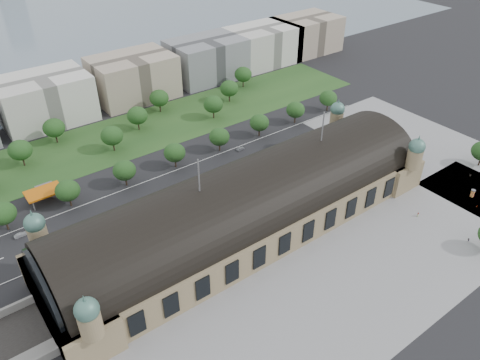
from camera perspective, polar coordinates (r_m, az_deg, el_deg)
ground at (r=175.83m, az=0.98°, el=-5.84°), size 900.00×900.00×0.00m
station at (r=169.41m, az=1.01°, el=-3.17°), size 150.00×48.40×44.30m
plaza_south at (r=159.06m, az=13.93°, el=-12.44°), size 190.00×48.00×0.12m
plaza_east at (r=242.23m, az=20.68°, el=3.99°), size 56.00×100.00×0.12m
road_slab at (r=193.60m, az=-10.67°, el=-2.24°), size 260.00×26.00×0.10m
grass_belt at (r=238.73m, az=-15.81°, el=4.52°), size 300.00×45.00×0.10m
petrol_station at (r=205.62m, az=-22.70°, el=-1.20°), size 14.00×13.00×5.05m
lake at (r=427.60m, az=-25.31°, el=15.73°), size 700.00×320.00×0.08m
office_3 at (r=264.79m, az=-22.69°, el=9.05°), size 45.00×32.00×24.00m
office_4 at (r=279.17m, az=-12.89°, el=12.10°), size 45.00×32.00×24.00m
office_5 at (r=301.27m, az=-4.11°, el=14.49°), size 45.00×32.00×24.00m
office_6 at (r=326.46m, az=2.76°, el=16.10°), size 45.00×32.00×24.00m
office_7 at (r=352.19m, az=8.04°, el=17.18°), size 45.00×32.00×24.00m
tree_row_2 at (r=191.12m, az=-26.94°, el=-3.66°), size 9.60×9.60×11.52m
tree_row_3 at (r=194.01m, az=-20.28°, el=-1.22°), size 9.60×9.60×11.52m
tree_row_4 at (r=199.77m, az=-13.92°, el=1.14°), size 9.60×9.60×11.52m
tree_row_5 at (r=208.16m, az=-7.98°, el=3.32°), size 9.60×9.60×11.52m
tree_row_6 at (r=218.86m, az=-2.54°, el=5.28°), size 9.60×9.60×11.52m
tree_row_7 at (r=231.57m, az=2.38°, el=7.01°), size 9.60×9.60×11.52m
tree_row_8 at (r=245.97m, az=6.78°, el=8.50°), size 9.60×9.60×11.52m
tree_row_9 at (r=261.78m, az=10.71°, el=9.77°), size 9.60×9.60×11.52m
tree_belt_4 at (r=228.55m, az=-25.23°, el=3.32°), size 10.40×10.40×12.48m
tree_belt_5 at (r=242.23m, az=-21.74°, el=5.93°), size 10.40×10.40×12.48m
tree_belt_6 at (r=226.33m, az=-15.35°, el=5.24°), size 10.40×10.40×12.48m
tree_belt_7 at (r=242.52m, az=-12.41°, el=7.69°), size 10.40×10.40×12.48m
tree_belt_8 at (r=259.66m, az=-9.83°, el=9.81°), size 10.40×10.40×12.48m
tree_belt_9 at (r=249.28m, az=-3.28°, el=9.21°), size 10.40×10.40×12.48m
tree_belt_10 at (r=268.14m, az=-1.32°, el=11.11°), size 10.40×10.40×12.48m
tree_belt_11 at (r=287.52m, az=0.39°, el=12.75°), size 10.40×10.40×12.48m
traffic_car_1 at (r=189.36m, az=-25.19°, el=-6.08°), size 4.52×1.70×1.48m
traffic_car_2 at (r=177.45m, az=-18.63°, el=-7.32°), size 4.85×2.65×1.29m
traffic_car_4 at (r=199.25m, az=-4.81°, el=-0.29°), size 4.02×1.72×1.35m
traffic_car_5 at (r=222.44m, az=0.06°, el=3.84°), size 4.32×1.90×1.38m
parked_car_0 at (r=174.93m, az=-18.48°, el=-7.91°), size 5.07×4.25×1.64m
parked_car_1 at (r=173.01m, az=-19.88°, el=-8.86°), size 5.39×4.06×1.36m
parked_car_2 at (r=177.83m, az=-14.32°, el=-6.24°), size 6.06×4.83×1.65m
parked_car_3 at (r=175.39m, az=-17.69°, el=-7.59°), size 5.00×4.45×1.64m
parked_car_4 at (r=174.95m, az=-18.64°, el=-8.02°), size 4.12×2.65×1.28m
parked_car_5 at (r=175.37m, az=-17.79°, el=-7.65°), size 5.90×5.20×1.51m
parked_car_6 at (r=181.57m, az=-7.63°, el=-4.39°), size 5.46×3.71×1.47m
bus_west at (r=192.91m, az=-6.37°, el=-1.27°), size 13.36×3.70×3.68m
bus_mid at (r=189.60m, az=-5.51°, el=-1.90°), size 13.71×4.27×3.76m
bus_east at (r=213.84m, az=4.77°, el=2.59°), size 10.53×2.91×2.91m
advertising_column at (r=212.64m, az=26.49°, el=-1.45°), size 1.75×1.75×3.31m
pedestrian_0 at (r=192.95m, az=20.86°, el=-3.97°), size 0.94×0.56×1.90m
pedestrian_1 at (r=214.18m, az=26.36°, el=-1.41°), size 0.80×0.73×1.84m
pedestrian_2 at (r=226.10m, az=26.25°, el=0.51°), size 0.65×0.88×1.61m
pedestrian_3 at (r=207.09m, az=26.92°, el=-2.88°), size 1.08×0.73×1.68m
pedestrian_4 at (r=188.27m, az=26.07°, el=-6.60°), size 0.80×1.08×1.53m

